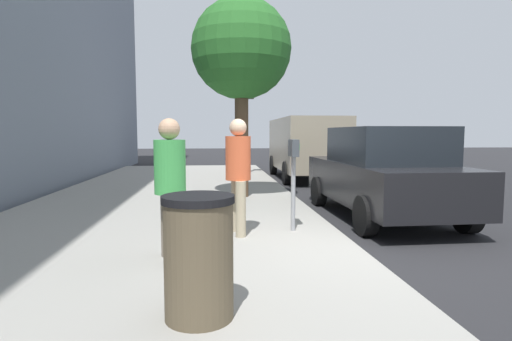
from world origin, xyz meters
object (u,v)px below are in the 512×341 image
parked_van_far (305,144)px  trash_bin (199,257)px  parking_meter (293,165)px  parked_sedan_near (383,172)px  pedestrian_bystander (170,179)px  pedestrian_at_meter (238,167)px  traffic_signal (248,108)px  street_tree (241,51)px

parked_van_far → trash_bin: 11.89m
parking_meter → parked_van_far: bearing=-13.7°
parked_sedan_near → pedestrian_bystander: bearing=126.9°
pedestrian_at_meter → trash_bin: size_ratio=1.70×
pedestrian_at_meter → trash_bin: bearing=-107.3°
traffic_signal → parking_meter: bearing=179.7°
street_tree → traffic_signal: bearing=-6.3°
parking_meter → parked_van_far: size_ratio=0.27×
parked_sedan_near → traffic_signal: size_ratio=1.23×
pedestrian_at_meter → parked_van_far: size_ratio=0.33×
parking_meter → parked_van_far: (8.47, -2.06, 0.09)m
street_tree → pedestrian_at_meter: bearing=175.5°
pedestrian_bystander → parked_van_far: 10.51m
pedestrian_at_meter → pedestrian_bystander: 1.48m
parked_sedan_near → parked_van_far: 6.97m
pedestrian_bystander → street_tree: bearing=55.6°
traffic_signal → trash_bin: (-12.01, 1.38, -1.92)m
pedestrian_at_meter → trash_bin: 2.87m
parked_sedan_near → parked_van_far: bearing=0.0°
parking_meter → pedestrian_at_meter: size_ratio=0.82×
parked_van_far → trash_bin: size_ratio=5.17×
pedestrian_at_meter → street_tree: (3.66, -0.29, 2.41)m
trash_bin → parked_sedan_near: bearing=-37.5°
parked_sedan_near → street_tree: bearing=52.5°
pedestrian_bystander → parked_van_far: parked_van_far is taller
pedestrian_bystander → traffic_signal: traffic_signal is taller
parking_meter → parked_sedan_near: 2.57m
street_tree → trash_bin: 7.10m
parked_sedan_near → trash_bin: parked_sedan_near is taller
parking_meter → pedestrian_at_meter: 0.87m
pedestrian_bystander → traffic_signal: 10.68m
pedestrian_at_meter → pedestrian_bystander: (-1.20, 0.86, -0.03)m
parking_meter → street_tree: size_ratio=0.31×
parked_sedan_near → trash_bin: 5.58m
parked_sedan_near → pedestrian_at_meter: bearing=119.3°
parking_meter → pedestrian_at_meter: bearing=98.5°
parked_van_far → trash_bin: parked_van_far is taller
parked_van_far → street_tree: (-4.94, 2.63, 2.30)m
parking_meter → street_tree: 4.30m
pedestrian_at_meter → parking_meter: bearing=0.9°
parking_meter → pedestrian_bystander: (-1.33, 1.72, -0.04)m
pedestrian_bystander → trash_bin: 1.69m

